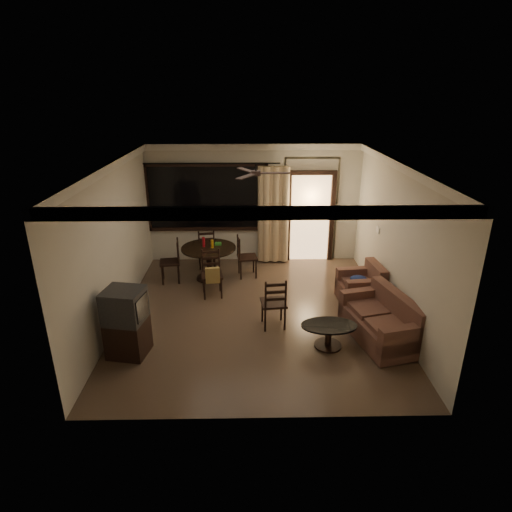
{
  "coord_description": "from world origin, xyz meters",
  "views": [
    {
      "loc": [
        -0.14,
        -7.11,
        3.98
      ],
      "look_at": [
        0.0,
        0.2,
        1.09
      ],
      "focal_mm": 30.0,
      "sensor_mm": 36.0,
      "label": 1
    }
  ],
  "objects_px": {
    "dining_chair_west": "(171,269)",
    "coffee_table": "(329,332)",
    "dining_chair_south": "(212,282)",
    "dining_table": "(209,254)",
    "side_chair": "(274,312)",
    "dining_chair_east": "(247,264)",
    "dining_chair_north": "(207,255)",
    "sofa": "(383,322)",
    "tv_cabinet": "(126,322)",
    "armchair": "(362,287)"
  },
  "relations": [
    {
      "from": "dining_chair_east",
      "to": "coffee_table",
      "type": "bearing_deg",
      "value": -163.4
    },
    {
      "from": "dining_chair_north",
      "to": "armchair",
      "type": "xyz_separation_m",
      "value": [
        3.22,
        -1.87,
        0.04
      ]
    },
    {
      "from": "dining_chair_east",
      "to": "dining_chair_north",
      "type": "xyz_separation_m",
      "value": [
        -0.94,
        0.56,
        0.0
      ]
    },
    {
      "from": "dining_table",
      "to": "dining_chair_south",
      "type": "relative_size",
      "value": 1.25
    },
    {
      "from": "dining_chair_south",
      "to": "dining_chair_east",
      "type": "bearing_deg",
      "value": 45.7
    },
    {
      "from": "dining_table",
      "to": "sofa",
      "type": "xyz_separation_m",
      "value": [
        3.11,
        -2.53,
        -0.27
      ]
    },
    {
      "from": "dining_chair_south",
      "to": "dining_chair_north",
      "type": "distance_m",
      "value": 1.55
    },
    {
      "from": "tv_cabinet",
      "to": "coffee_table",
      "type": "xyz_separation_m",
      "value": [
        3.21,
        0.14,
        -0.3
      ]
    },
    {
      "from": "dining_table",
      "to": "side_chair",
      "type": "height_order",
      "value": "side_chair"
    },
    {
      "from": "tv_cabinet",
      "to": "side_chair",
      "type": "bearing_deg",
      "value": 28.93
    },
    {
      "from": "dining_table",
      "to": "armchair",
      "type": "distance_m",
      "value": 3.33
    },
    {
      "from": "dining_chair_east",
      "to": "dining_chair_west",
      "type": "bearing_deg",
      "value": 90.0
    },
    {
      "from": "dining_chair_south",
      "to": "coffee_table",
      "type": "distance_m",
      "value": 2.77
    },
    {
      "from": "dining_chair_north",
      "to": "sofa",
      "type": "height_order",
      "value": "dining_chair_north"
    },
    {
      "from": "dining_chair_west",
      "to": "sofa",
      "type": "bearing_deg",
      "value": 49.99
    },
    {
      "from": "sofa",
      "to": "side_chair",
      "type": "height_order",
      "value": "side_chair"
    },
    {
      "from": "coffee_table",
      "to": "side_chair",
      "type": "bearing_deg",
      "value": 142.86
    },
    {
      "from": "sofa",
      "to": "armchair",
      "type": "bearing_deg",
      "value": 76.31
    },
    {
      "from": "dining_chair_south",
      "to": "coffee_table",
      "type": "relative_size",
      "value": 1.04
    },
    {
      "from": "dining_chair_west",
      "to": "coffee_table",
      "type": "distance_m",
      "value": 3.97
    },
    {
      "from": "dining_chair_north",
      "to": "coffee_table",
      "type": "xyz_separation_m",
      "value": [
        2.28,
        -3.41,
        -0.01
      ]
    },
    {
      "from": "dining_table",
      "to": "dining_chair_east",
      "type": "bearing_deg",
      "value": 8.48
    },
    {
      "from": "dining_chair_east",
      "to": "tv_cabinet",
      "type": "xyz_separation_m",
      "value": [
        -1.87,
        -2.99,
        0.28
      ]
    },
    {
      "from": "dining_chair_south",
      "to": "dining_chair_north",
      "type": "relative_size",
      "value": 1.0
    },
    {
      "from": "dining_table",
      "to": "dining_chair_west",
      "type": "relative_size",
      "value": 1.25
    },
    {
      "from": "tv_cabinet",
      "to": "dining_chair_east",
      "type": "bearing_deg",
      "value": 68.19
    },
    {
      "from": "dining_chair_west",
      "to": "dining_chair_north",
      "type": "relative_size",
      "value": 1.0
    },
    {
      "from": "dining_chair_south",
      "to": "tv_cabinet",
      "type": "xyz_separation_m",
      "value": [
        -1.17,
        -2.02,
        0.26
      ]
    },
    {
      "from": "coffee_table",
      "to": "armchair",
      "type": "bearing_deg",
      "value": 58.78
    },
    {
      "from": "coffee_table",
      "to": "dining_table",
      "type": "bearing_deg",
      "value": 128.44
    },
    {
      "from": "dining_chair_east",
      "to": "sofa",
      "type": "distance_m",
      "value": 3.5
    },
    {
      "from": "armchair",
      "to": "dining_chair_north",
      "type": "bearing_deg",
      "value": 144.12
    },
    {
      "from": "dining_chair_west",
      "to": "dining_chair_south",
      "type": "distance_m",
      "value": 1.2
    },
    {
      "from": "dining_chair_south",
      "to": "tv_cabinet",
      "type": "height_order",
      "value": "tv_cabinet"
    },
    {
      "from": "dining_chair_south",
      "to": "coffee_table",
      "type": "height_order",
      "value": "dining_chair_south"
    },
    {
      "from": "sofa",
      "to": "armchair",
      "type": "height_order",
      "value": "sofa"
    },
    {
      "from": "side_chair",
      "to": "dining_chair_west",
      "type": "bearing_deg",
      "value": -48.67
    },
    {
      "from": "dining_chair_east",
      "to": "dining_chair_south",
      "type": "height_order",
      "value": "same"
    },
    {
      "from": "dining_chair_west",
      "to": "coffee_table",
      "type": "xyz_separation_m",
      "value": [
        2.99,
        -2.6,
        -0.01
      ]
    },
    {
      "from": "dining_chair_west",
      "to": "dining_chair_north",
      "type": "xyz_separation_m",
      "value": [
        0.71,
        0.8,
        0.0
      ]
    },
    {
      "from": "dining_chair_east",
      "to": "armchair",
      "type": "distance_m",
      "value": 2.62
    },
    {
      "from": "sofa",
      "to": "dining_chair_west",
      "type": "bearing_deg",
      "value": 134.55
    },
    {
      "from": "sofa",
      "to": "armchair",
      "type": "distance_m",
      "value": 1.35
    },
    {
      "from": "dining_chair_south",
      "to": "armchair",
      "type": "relative_size",
      "value": 1.12
    },
    {
      "from": "dining_chair_east",
      "to": "side_chair",
      "type": "distance_m",
      "value": 2.25
    },
    {
      "from": "dining_table",
      "to": "tv_cabinet",
      "type": "bearing_deg",
      "value": -110.06
    },
    {
      "from": "dining_chair_north",
      "to": "tv_cabinet",
      "type": "xyz_separation_m",
      "value": [
        -0.93,
        -3.55,
        0.28
      ]
    },
    {
      "from": "dining_chair_south",
      "to": "coffee_table",
      "type": "xyz_separation_m",
      "value": [
        2.04,
        -1.88,
        -0.04
      ]
    },
    {
      "from": "dining_chair_south",
      "to": "sofa",
      "type": "bearing_deg",
      "value": -38.02
    },
    {
      "from": "dining_table",
      "to": "tv_cabinet",
      "type": "distance_m",
      "value": 3.05
    }
  ]
}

